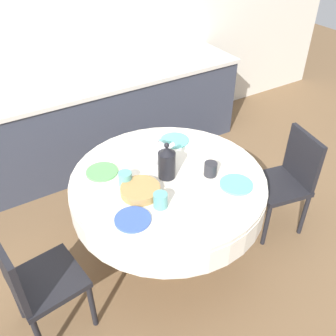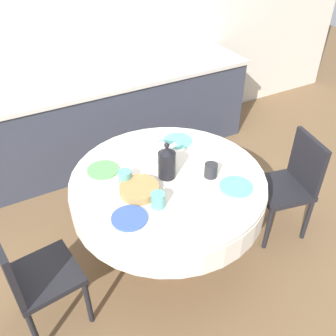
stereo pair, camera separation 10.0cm
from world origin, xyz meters
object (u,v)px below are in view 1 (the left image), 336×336
at_px(chair_right, 34,281).
at_px(coffee_carafe, 167,162).
at_px(teapot, 157,152).
at_px(chair_left, 287,178).

distance_m(chair_right, coffee_carafe, 1.09).
bearing_deg(teapot, coffee_carafe, -95.87).
height_order(chair_left, chair_right, same).
xyz_separation_m(chair_right, teapot, (1.02, 0.30, 0.37)).
height_order(chair_left, teapot, teapot).
xyz_separation_m(chair_left, teapot, (-0.97, 0.38, 0.37)).
bearing_deg(teapot, chair_right, -163.58).
bearing_deg(chair_right, coffee_carafe, 90.87).
relative_size(chair_left, teapot, 3.77).
distance_m(chair_left, coffee_carafe, 1.08).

